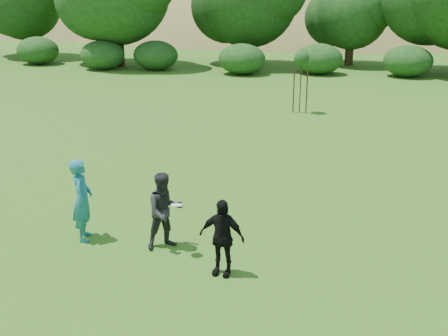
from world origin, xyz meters
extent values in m
plane|color=#19470C|center=(0.00, 0.00, 0.00)|extent=(120.00, 120.00, 0.00)
imported|color=#1A6977|center=(-2.80, 0.31, 0.99)|extent=(0.69, 0.84, 1.98)
imported|color=black|center=(-0.78, 0.31, 0.90)|extent=(1.11, 1.08, 1.80)
imported|color=black|center=(0.76, -0.62, 0.84)|extent=(1.02, 0.53, 1.67)
cylinder|color=white|center=(-0.39, 0.00, 1.20)|extent=(0.27, 0.27, 0.08)
cylinder|color=#372315|center=(0.95, 14.84, 1.25)|extent=(0.05, 0.05, 2.50)
sphere|color=#1C4017|center=(0.95, 14.84, 2.50)|extent=(0.70, 0.70, 0.70)
cylinder|color=#392416|center=(0.65, 14.84, 1.00)|extent=(0.06, 0.06, 2.00)
cylinder|color=#3C2617|center=(1.25, 14.84, 1.00)|extent=(0.06, 0.06, 2.00)
ellipsoid|color=olive|center=(-25.00, 70.00, -12.10)|extent=(110.00, 70.00, 44.00)
ellipsoid|color=olive|center=(-5.00, 58.00, -7.70)|extent=(80.00, 50.00, 28.00)
cylinder|color=#3A2616|center=(-22.00, 30.00, 1.31)|extent=(0.65, 0.65, 2.62)
sphere|color=#194214|center=(-22.00, 30.00, 4.22)|extent=(5.80, 5.80, 5.80)
cylinder|color=#3A2616|center=(-13.00, 27.00, 1.57)|extent=(0.73, 0.73, 3.15)
cylinder|color=#3A2616|center=(-4.00, 29.00, 1.40)|extent=(0.68, 0.68, 2.80)
cylinder|color=#3A2616|center=(3.00, 31.00, 1.14)|extent=(0.60, 0.60, 2.27)
sphere|color=#194214|center=(3.00, 31.00, 3.71)|extent=(5.22, 5.22, 5.22)
camera|label=1|loc=(3.09, -10.87, 5.88)|focal=45.00mm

